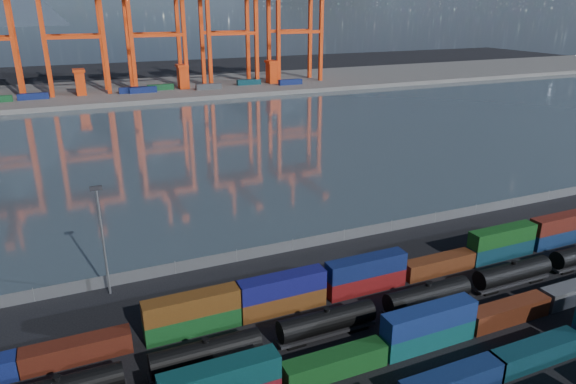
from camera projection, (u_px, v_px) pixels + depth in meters
name	position (u px, v px, depth m)	size (l,w,h in m)	color
ground	(385.00, 344.00, 63.51)	(700.00, 700.00, 0.00)	black
harbor_water	(188.00, 144.00, 153.86)	(700.00, 700.00, 0.00)	#34424B
far_quay	(137.00, 90.00, 243.87)	(700.00, 70.00, 2.00)	#514F4C
container_row_mid	(465.00, 320.00, 64.68)	(141.99, 2.54, 5.42)	#424447
container_row_north	(351.00, 280.00, 73.78)	(129.13, 2.52, 5.38)	#0F144C
tanker_string	(427.00, 296.00, 70.20)	(106.27, 2.85, 4.08)	black
waterfront_fence	(293.00, 245.00, 87.25)	(160.12, 0.12, 2.20)	#595B5E
yard_light_mast	(102.00, 235.00, 71.43)	(1.60, 0.40, 16.60)	slate
quay_containers	(116.00, 91.00, 226.45)	(172.58, 10.99, 2.60)	navy
straddle_carriers	(133.00, 79.00, 231.97)	(140.00, 7.00, 11.10)	red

